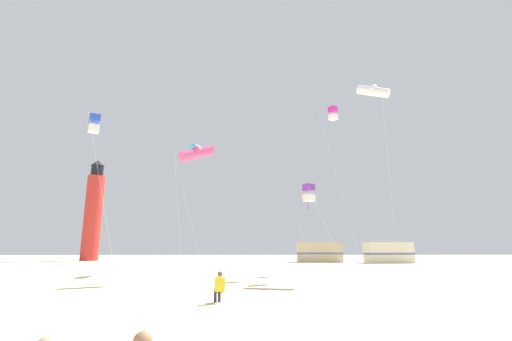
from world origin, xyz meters
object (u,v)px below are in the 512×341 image
kite_box_magenta (333,114)px  kite_tube_white (373,91)px  kite_tube_cyan (194,149)px  rv_van_cream (388,253)px  kite_box_blue (94,124)px  rv_van_tan (319,252)px  kite_tube_rainbow (197,153)px  kite_box_violet (309,193)px  kite_diamond_scarlet (307,198)px  lighthouse_distant (93,212)px  kite_flyer_standing (219,286)px

kite_box_magenta → kite_tube_white: size_ratio=0.95×
kite_tube_cyan → rv_van_cream: kite_tube_cyan is taller
kite_box_blue → rv_van_tan: (20.61, 31.30, -8.24)m
kite_tube_cyan → kite_tube_rainbow: 8.60m
kite_tube_cyan → kite_box_violet: (8.78, -8.46, -5.26)m
kite_diamond_scarlet → kite_tube_rainbow: size_ratio=0.71×
kite_diamond_scarlet → lighthouse_distant: lighthouse_distant is taller
kite_box_violet → kite_tube_white: bearing=19.9°
kite_box_magenta → kite_tube_rainbow: 12.88m
kite_tube_white → kite_tube_rainbow: bearing=-172.6°
rv_van_tan → rv_van_cream: 9.44m
kite_flyer_standing → kite_box_violet: (5.24, 8.99, 4.97)m
kite_box_blue → kite_diamond_scarlet: bearing=26.3°
kite_tube_cyan → rv_van_cream: (24.57, 18.06, -9.45)m
kite_flyer_standing → rv_van_tan: bearing=-125.7°
kite_box_blue → kite_box_violet: size_ratio=1.66×
lighthouse_distant → kite_box_violet: bearing=-52.2°
kite_tube_cyan → kite_box_blue: kite_tube_cyan is taller
kite_box_violet → rv_van_tan: (6.92, 29.75, -4.19)m
kite_flyer_standing → kite_tube_rainbow: kite_tube_rainbow is taller
kite_box_magenta → kite_tube_white: 4.09m
lighthouse_distant → rv_van_tan: 37.56m
lighthouse_distant → kite_diamond_scarlet: bearing=-46.7°
kite_box_magenta → kite_diamond_scarlet: size_ratio=2.16×
lighthouse_distant → kite_flyer_standing: bearing=-62.8°
kite_tube_white → kite_box_violet: size_ratio=2.36×
kite_box_violet → rv_van_cream: kite_box_violet is taller
kite_box_magenta → lighthouse_distant: lighthouse_distant is taller
kite_box_violet → kite_tube_cyan: bearing=136.1°
kite_diamond_scarlet → kite_flyer_standing: bearing=-112.8°
kite_tube_cyan → kite_tube_rainbow: size_ratio=1.28×
rv_van_tan → kite_box_violet: bearing=-99.7°
kite_box_violet → lighthouse_distant: 47.74m
kite_box_magenta → lighthouse_distant: bearing=135.2°
kite_flyer_standing → kite_box_magenta: (8.55, 14.35, 12.63)m
kite_box_magenta → lighthouse_distant: 46.18m
kite_box_magenta → kite_tube_cyan: size_ratio=1.20×
kite_tube_white → kite_box_blue: bearing=-169.5°
kite_tube_cyan → kite_box_blue: bearing=-116.1°
kite_tube_rainbow → lighthouse_distant: 43.22m
kite_box_magenta → kite_box_violet: size_ratio=2.25×
kite_flyer_standing → kite_tube_cyan: 20.53m
kite_diamond_scarlet → rv_van_cream: kite_diamond_scarlet is taller
kite_box_blue → kite_tube_white: (19.32, 3.58, 4.21)m
kite_box_violet → lighthouse_distant: (-29.22, 37.69, 2.25)m
kite_tube_rainbow → kite_tube_white: bearing=7.4°
lighthouse_distant → rv_van_cream: bearing=-13.9°
lighthouse_distant → kite_box_magenta: bearing=-44.8°
kite_tube_cyan → kite_tube_white: size_ratio=0.79×
kite_box_magenta → kite_tube_cyan: kite_box_magenta is taller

